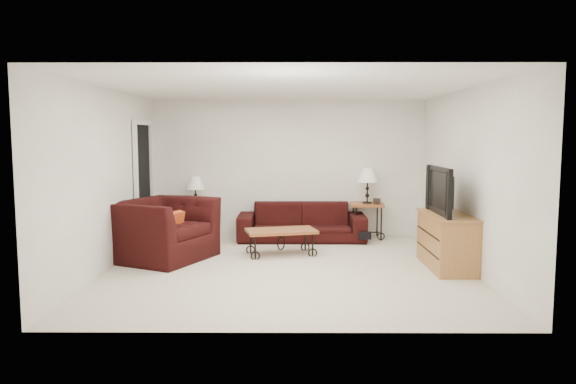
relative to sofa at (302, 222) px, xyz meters
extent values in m
plane|color=beige|center=(-0.23, -2.02, -0.33)|extent=(5.00, 5.00, 0.00)
cube|color=white|center=(-0.23, 0.48, 0.92)|extent=(5.00, 0.02, 2.50)
cube|color=white|center=(-0.23, -4.52, 0.92)|extent=(5.00, 0.02, 2.50)
cube|color=white|center=(-2.73, -2.02, 0.92)|extent=(0.02, 5.00, 2.50)
cube|color=white|center=(2.27, -2.02, 0.92)|extent=(0.02, 5.00, 2.50)
plane|color=white|center=(-0.23, -2.02, 2.17)|extent=(5.00, 5.00, 0.00)
cube|color=black|center=(-2.70, -0.37, 0.69)|extent=(0.08, 0.94, 2.04)
imported|color=black|center=(0.00, 0.00, 0.00)|extent=(2.25, 0.88, 0.66)
cube|color=#9A4227|center=(-1.91, 0.18, -0.05)|extent=(0.59, 0.59, 0.56)
cube|color=#9A4227|center=(1.19, 0.18, -0.01)|extent=(0.64, 0.64, 0.64)
cube|color=black|center=(-2.06, 0.03, 0.28)|extent=(0.11, 0.02, 0.09)
cube|color=black|center=(1.34, 0.03, 0.37)|extent=(0.13, 0.05, 0.11)
cube|color=#9A4227|center=(-0.34, -1.20, -0.13)|extent=(1.17, 0.81, 0.40)
imported|color=black|center=(-2.11, -1.49, 0.12)|extent=(1.68, 1.76, 0.90)
cube|color=red|center=(-1.96, -1.54, 0.19)|extent=(0.27, 0.41, 0.41)
cube|color=#AD7540|center=(2.00, -2.01, 0.05)|extent=(0.53, 1.28, 0.77)
imported|color=black|center=(1.98, -2.01, 0.77)|extent=(0.15, 1.14, 0.66)
ellipsoid|color=black|center=(1.07, -0.35, -0.12)|extent=(0.38, 0.34, 0.41)
camera|label=1|loc=(-0.19, -9.38, 1.51)|focal=33.28mm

